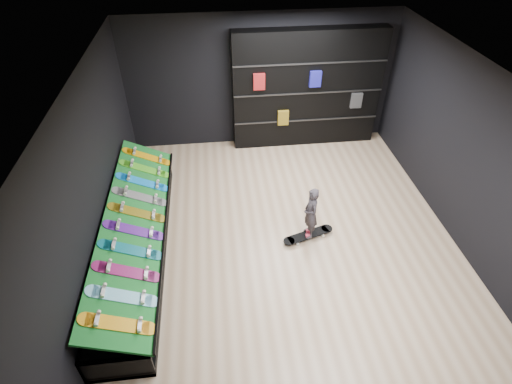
{
  "coord_description": "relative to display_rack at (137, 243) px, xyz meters",
  "views": [
    {
      "loc": [
        -1.11,
        -4.95,
        5.14
      ],
      "look_at": [
        -0.5,
        0.2,
        1.0
      ],
      "focal_mm": 28.0,
      "sensor_mm": 36.0,
      "label": 1
    }
  ],
  "objects": [
    {
      "name": "floor",
      "position": [
        2.55,
        0.0,
        -0.25
      ],
      "size": [
        6.0,
        7.0,
        0.01
      ],
      "primitive_type": "cube",
      "color": "tan",
      "rests_on": "ground"
    },
    {
      "name": "ceiling",
      "position": [
        2.55,
        0.0,
        2.75
      ],
      "size": [
        6.0,
        7.0,
        0.01
      ],
      "primitive_type": "cube",
      "color": "white",
      "rests_on": "ground"
    },
    {
      "name": "wall_back",
      "position": [
        2.55,
        3.5,
        1.25
      ],
      "size": [
        6.0,
        0.02,
        3.0
      ],
      "primitive_type": "cube",
      "color": "black",
      "rests_on": "ground"
    },
    {
      "name": "wall_left",
      "position": [
        -0.45,
        0.0,
        1.25
      ],
      "size": [
        0.02,
        7.0,
        3.0
      ],
      "primitive_type": "cube",
      "color": "black",
      "rests_on": "ground"
    },
    {
      "name": "wall_right",
      "position": [
        5.55,
        0.0,
        1.25
      ],
      "size": [
        0.02,
        7.0,
        3.0
      ],
      "primitive_type": "cube",
      "color": "black",
      "rests_on": "ground"
    },
    {
      "name": "display_rack",
      "position": [
        0.0,
        0.0,
        0.0
      ],
      "size": [
        0.9,
        4.5,
        0.5
      ],
      "primitive_type": null,
      "color": "black",
      "rests_on": "ground"
    },
    {
      "name": "turf_ramp",
      "position": [
        0.05,
        0.0,
        0.46
      ],
      "size": [
        0.92,
        4.5,
        0.46
      ],
      "primitive_type": "cube",
      "rotation": [
        0.0,
        0.44,
        0.0
      ],
      "color": "#0E591B",
      "rests_on": "display_rack"
    },
    {
      "name": "back_shelving",
      "position": [
        3.57,
        3.32,
        1.09
      ],
      "size": [
        3.34,
        0.39,
        2.67
      ],
      "primitive_type": "cube",
      "color": "black",
      "rests_on": "ground"
    },
    {
      "name": "floor_skateboard",
      "position": [
        2.97,
        0.02,
        -0.21
      ],
      "size": [
        1.0,
        0.5,
        0.09
      ],
      "primitive_type": null,
      "rotation": [
        0.0,
        0.0,
        0.3
      ],
      "color": "black",
      "rests_on": "ground"
    },
    {
      "name": "child",
      "position": [
        2.97,
        0.02,
        0.14
      ],
      "size": [
        0.18,
        0.24,
        0.6
      ],
      "primitive_type": "imported",
      "rotation": [
        0.0,
        0.0,
        -1.48
      ],
      "color": "black",
      "rests_on": "floor_skateboard"
    },
    {
      "name": "display_board_0",
      "position": [
        0.06,
        -1.9,
        0.49
      ],
      "size": [
        0.93,
        0.22,
        0.5
      ],
      "primitive_type": null,
      "rotation": [
        0.0,
        0.44,
        0.0
      ],
      "color": "orange",
      "rests_on": "turf_ramp"
    },
    {
      "name": "display_board_1",
      "position": [
        0.06,
        -1.48,
        0.49
      ],
      "size": [
        0.93,
        0.22,
        0.5
      ],
      "primitive_type": null,
      "rotation": [
        0.0,
        0.44,
        0.0
      ],
      "color": "#0CB2E5",
      "rests_on": "turf_ramp"
    },
    {
      "name": "display_board_2",
      "position": [
        0.06,
        -1.06,
        0.49
      ],
      "size": [
        0.93,
        0.22,
        0.5
      ],
      "primitive_type": null,
      "rotation": [
        0.0,
        0.44,
        0.0
      ],
      "color": "#E5198C",
      "rests_on": "turf_ramp"
    },
    {
      "name": "display_board_3",
      "position": [
        0.06,
        -0.63,
        0.49
      ],
      "size": [
        0.93,
        0.22,
        0.5
      ],
      "primitive_type": null,
      "rotation": [
        0.0,
        0.44,
        0.0
      ],
      "color": "#0C8C99",
      "rests_on": "turf_ramp"
    },
    {
      "name": "display_board_4",
      "position": [
        0.06,
        -0.21,
        0.49
      ],
      "size": [
        0.93,
        0.22,
        0.5
      ],
      "primitive_type": null,
      "rotation": [
        0.0,
        0.44,
        0.0
      ],
      "color": "purple",
      "rests_on": "turf_ramp"
    },
    {
      "name": "display_board_5",
      "position": [
        0.06,
        0.21,
        0.49
      ],
      "size": [
        0.93,
        0.22,
        0.5
      ],
      "primitive_type": null,
      "rotation": [
        0.0,
        0.44,
        0.0
      ],
      "color": "yellow",
      "rests_on": "turf_ramp"
    },
    {
      "name": "display_board_6",
      "position": [
        0.06,
        0.63,
        0.49
      ],
      "size": [
        0.93,
        0.22,
        0.5
      ],
      "primitive_type": null,
      "rotation": [
        0.0,
        0.44,
        0.0
      ],
      "color": "black",
      "rests_on": "turf_ramp"
    },
    {
      "name": "display_board_7",
      "position": [
        0.06,
        1.06,
        0.49
      ],
      "size": [
        0.93,
        0.22,
        0.5
      ],
      "primitive_type": null,
      "rotation": [
        0.0,
        0.44,
        0.0
      ],
      "color": "blue",
      "rests_on": "turf_ramp"
    },
    {
      "name": "display_board_8",
      "position": [
        0.06,
        1.48,
        0.49
      ],
      "size": [
        0.93,
        0.22,
        0.5
      ],
      "primitive_type": null,
      "rotation": [
        0.0,
        0.44,
        0.0
      ],
      "color": "green",
      "rests_on": "turf_ramp"
    },
    {
      "name": "display_board_9",
      "position": [
        0.06,
        1.9,
        0.49
      ],
      "size": [
        0.93,
        0.22,
        0.5
      ],
      "primitive_type": null,
      "rotation": [
        0.0,
        0.44,
        0.0
      ],
      "color": "yellow",
      "rests_on": "turf_ramp"
    }
  ]
}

